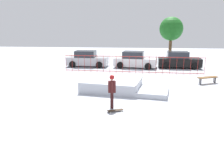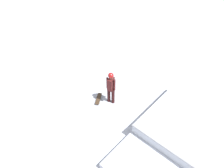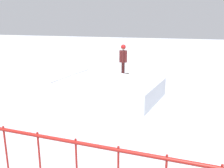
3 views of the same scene
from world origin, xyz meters
The scene contains 4 objects.
ground_plane centered at (0.00, 0.00, 0.00)m, with size 60.00×60.00×0.00m, color #B2B7C1.
skate_ramp centered at (-0.81, 0.19, 0.32)m, with size 5.77×3.49×0.74m.
skater centered at (-0.95, -3.07, 1.01)m, with size 0.41×0.44×1.73m.
skateboard centered at (-0.73, -3.66, 0.08)m, with size 0.81×0.51×0.09m.
Camera 2 is at (4.43, 0.40, 6.40)m, focal length 29.49 mm.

